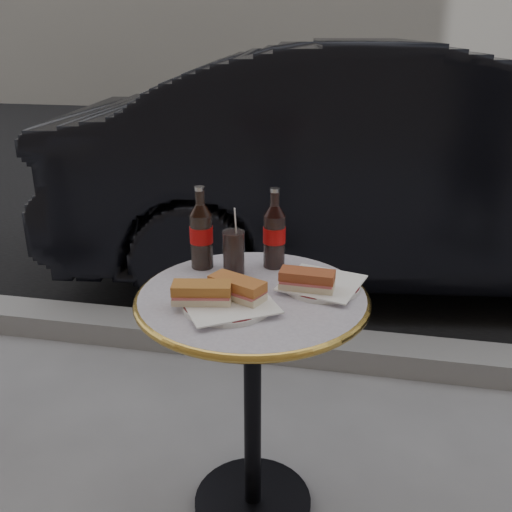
% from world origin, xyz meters
% --- Properties ---
extents(ground, '(80.00, 80.00, 0.00)m').
position_xyz_m(ground, '(0.00, 0.00, 0.00)').
color(ground, gray).
rests_on(ground, ground).
extents(asphalt_road, '(40.00, 8.00, 0.00)m').
position_xyz_m(asphalt_road, '(0.00, 5.00, 0.00)').
color(asphalt_road, black).
rests_on(asphalt_road, ground).
extents(curb, '(40.00, 0.20, 0.12)m').
position_xyz_m(curb, '(0.00, 0.90, 0.05)').
color(curb, gray).
rests_on(curb, ground).
extents(bistro_table, '(0.62, 0.62, 0.73)m').
position_xyz_m(bistro_table, '(0.00, 0.00, 0.37)').
color(bistro_table, '#BAB2C4').
rests_on(bistro_table, ground).
extents(plate_left, '(0.30, 0.30, 0.01)m').
position_xyz_m(plate_left, '(-0.05, -0.09, 0.74)').
color(plate_left, white).
rests_on(plate_left, bistro_table).
extents(plate_right, '(0.28, 0.28, 0.01)m').
position_xyz_m(plate_right, '(0.18, 0.08, 0.74)').
color(plate_right, silver).
rests_on(plate_right, bistro_table).
extents(sandwich_left_a, '(0.16, 0.09, 0.05)m').
position_xyz_m(sandwich_left_a, '(-0.11, -0.10, 0.77)').
color(sandwich_left_a, '#B36C2D').
rests_on(sandwich_left_a, plate_left).
extents(sandwich_left_b, '(0.16, 0.12, 0.05)m').
position_xyz_m(sandwich_left_b, '(-0.03, -0.06, 0.77)').
color(sandwich_left_b, '#B0622C').
rests_on(sandwich_left_b, plate_left).
extents(sandwich_right, '(0.15, 0.07, 0.05)m').
position_xyz_m(sandwich_right, '(0.14, 0.03, 0.77)').
color(sandwich_right, '#9B4727').
rests_on(sandwich_right, plate_right).
extents(cola_bottle_left, '(0.07, 0.07, 0.24)m').
position_xyz_m(cola_bottle_left, '(-0.18, 0.15, 0.85)').
color(cola_bottle_left, black).
rests_on(cola_bottle_left, bistro_table).
extents(cola_bottle_right, '(0.08, 0.08, 0.24)m').
position_xyz_m(cola_bottle_right, '(0.02, 0.20, 0.85)').
color(cola_bottle_right, black).
rests_on(cola_bottle_right, bistro_table).
extents(cola_glass, '(0.07, 0.07, 0.13)m').
position_xyz_m(cola_glass, '(-0.08, 0.12, 0.80)').
color(cola_glass, black).
rests_on(cola_glass, bistro_table).
extents(parked_car, '(1.93, 4.17, 1.32)m').
position_xyz_m(parked_car, '(0.55, 1.95, 0.66)').
color(parked_car, black).
rests_on(parked_car, ground).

